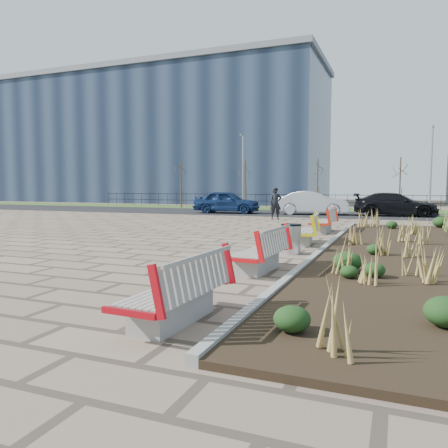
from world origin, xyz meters
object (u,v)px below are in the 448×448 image
at_px(bench_c, 303,229).
at_px(car_black, 395,204).
at_px(car_blue, 227,202).
at_px(lamp_west, 243,172).
at_px(bench_d, 323,220).
at_px(lamp_east, 431,170).
at_px(bench_a, 173,288).
at_px(litter_bin, 291,239).
at_px(bench_b, 258,250).
at_px(pedestrian, 276,203).
at_px(car_silver, 313,203).

distance_m(bench_c, car_black, 15.75).
height_order(car_blue, lamp_west, lamp_west).
relative_size(bench_c, bench_d, 1.00).
relative_size(car_black, lamp_east, 0.85).
relative_size(bench_a, litter_bin, 2.51).
xyz_separation_m(bench_a, bench_c, (0.00, 9.06, 0.00)).
xyz_separation_m(bench_b, car_black, (2.75, 20.55, 0.26)).
height_order(bench_c, lamp_west, lamp_west).
xyz_separation_m(bench_a, bench_b, (0.00, 4.01, 0.00)).
height_order(bench_b, litter_bin, bench_b).
xyz_separation_m(bench_c, pedestrian, (-3.66, 10.10, 0.43)).
bearing_deg(litter_bin, pedestrian, 107.04).
xyz_separation_m(car_blue, lamp_east, (13.36, 5.28, 2.22)).
height_order(car_silver, car_black, car_silver).
xyz_separation_m(bench_b, car_silver, (-2.41, 20.09, 0.31)).
distance_m(litter_bin, lamp_west, 23.82).
xyz_separation_m(bench_c, car_silver, (-2.41, 15.04, 0.31)).
bearing_deg(lamp_east, car_black, -118.56).
bearing_deg(car_blue, bench_c, -155.40).
height_order(bench_b, lamp_west, lamp_west).
distance_m(litter_bin, car_silver, 17.44).
xyz_separation_m(bench_c, lamp_east, (5.00, 19.64, 2.54)).
distance_m(bench_a, car_black, 24.72).
xyz_separation_m(pedestrian, car_black, (6.41, 5.40, -0.17)).
bearing_deg(litter_bin, lamp_west, 112.63).
xyz_separation_m(bench_c, lamp_west, (-9.00, 19.64, 2.54)).
distance_m(bench_b, pedestrian, 15.60).
relative_size(bench_a, car_blue, 0.45).
height_order(bench_c, pedestrian, pedestrian).
bearing_deg(car_black, lamp_west, 67.11).
distance_m(pedestrian, car_silver, 5.10).
bearing_deg(car_blue, bench_d, -146.63).
relative_size(bench_b, car_blue, 0.45).
bearing_deg(bench_c, car_silver, 92.44).
bearing_deg(lamp_east, bench_b, -101.45).
xyz_separation_m(car_silver, car_black, (5.15, 0.46, -0.04)).
height_order(pedestrian, car_silver, pedestrian).
relative_size(car_silver, car_black, 0.93).
distance_m(bench_b, litter_bin, 2.84).
bearing_deg(bench_c, litter_bin, -93.81).
relative_size(litter_bin, lamp_west, 0.14).
distance_m(bench_d, pedestrian, 7.11).
relative_size(bench_d, litter_bin, 2.51).
distance_m(bench_a, bench_b, 4.01).
distance_m(bench_c, lamp_west, 21.75).
relative_size(pedestrian, lamp_west, 0.31).
bearing_deg(car_silver, lamp_east, -65.82).
bearing_deg(bench_d, pedestrian, 121.93).
height_order(bench_d, pedestrian, pedestrian).
height_order(bench_a, bench_c, same).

